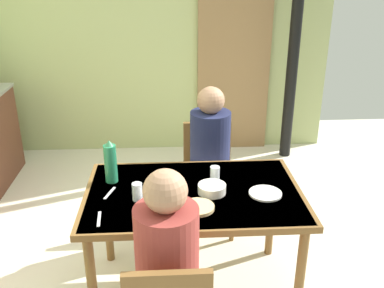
{
  "coord_description": "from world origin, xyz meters",
  "views": [
    {
      "loc": [
        0.24,
        -2.28,
        2.04
      ],
      "look_at": [
        0.39,
        0.2,
        1.0
      ],
      "focal_mm": 40.77,
      "sensor_mm": 36.0,
      "label": 1
    }
  ],
  "objects": [
    {
      "name": "bread_plate_sliced",
      "position": [
        0.4,
        -0.16,
        0.76
      ],
      "size": [
        0.19,
        0.19,
        0.02
      ],
      "primitive_type": "cylinder",
      "color": "#DBB77A",
      "rests_on": "dining_table"
    },
    {
      "name": "dinner_plate_near_left",
      "position": [
        0.16,
        -0.17,
        0.75
      ],
      "size": [
        0.19,
        0.19,
        0.01
      ],
      "primitive_type": "cylinder",
      "color": "white",
      "rests_on": "dining_table"
    },
    {
      "name": "dinner_plate_near_right",
      "position": [
        0.82,
        -0.01,
        0.75
      ],
      "size": [
        0.2,
        0.2,
        0.01
      ],
      "primitive_type": "cylinder",
      "color": "white",
      "rests_on": "dining_table"
    },
    {
      "name": "serving_bowl_center",
      "position": [
        0.5,
        0.02,
        0.78
      ],
      "size": [
        0.17,
        0.17,
        0.05
      ],
      "primitive_type": "cylinder",
      "color": "silver",
      "rests_on": "dining_table"
    },
    {
      "name": "water_bottle_green_near",
      "position": [
        -0.12,
        0.21,
        0.88
      ],
      "size": [
        0.08,
        0.08,
        0.28
      ],
      "color": "#237950",
      "rests_on": "dining_table"
    },
    {
      "name": "drinking_glass_by_far_diner",
      "position": [
        0.06,
        -0.03,
        0.8
      ],
      "size": [
        0.06,
        0.06,
        0.11
      ],
      "primitive_type": "cylinder",
      "color": "silver",
      "rests_on": "dining_table"
    },
    {
      "name": "drinking_glass_by_near_diner",
      "position": [
        0.53,
        0.16,
        0.8
      ],
      "size": [
        0.06,
        0.06,
        0.11
      ],
      "primitive_type": "cylinder",
      "color": "silver",
      "rests_on": "dining_table"
    },
    {
      "name": "cutlery_knife_far",
      "position": [
        0.26,
        0.02,
        0.75
      ],
      "size": [
        0.11,
        0.12,
        0.0
      ],
      "primitive_type": "cube",
      "rotation": [
        0.0,
        0.0,
        0.82
      ],
      "color": "silver",
      "rests_on": "dining_table"
    },
    {
      "name": "cutlery_knife_near",
      "position": [
        -0.14,
        -0.23,
        0.75
      ],
      "size": [
        0.03,
        0.15,
        0.0
      ],
      "primitive_type": "cube",
      "rotation": [
        0.0,
        0.0,
        1.65
      ],
      "color": "silver",
      "rests_on": "dining_table"
    },
    {
      "name": "stove_pipe_column",
      "position": [
        1.57,
        2.19,
        1.4
      ],
      "size": [
        0.12,
        0.12,
        2.8
      ],
      "primitive_type": "cylinder",
      "color": "black",
      "rests_on": "ground_plane"
    },
    {
      "name": "chair_far_diner",
      "position": [
        0.56,
        0.83,
        0.5
      ],
      "size": [
        0.4,
        0.4,
        0.87
      ],
      "rotation": [
        0.0,
        0.0,
        3.14
      ],
      "color": "brown",
      "rests_on": "ground_plane"
    },
    {
      "name": "door_wooden",
      "position": [
        0.99,
        2.46,
        1.0
      ],
      "size": [
        0.8,
        0.05,
        2.0
      ],
      "primitive_type": "cube",
      "color": "olive",
      "rests_on": "ground_plane"
    },
    {
      "name": "cutlery_fork_near",
      "position": [
        -0.12,
        0.05,
        0.75
      ],
      "size": [
        0.06,
        0.15,
        0.0
      ],
      "primitive_type": "cube",
      "rotation": [
        0.0,
        0.0,
        1.26
      ],
      "color": "silver",
      "rests_on": "dining_table"
    },
    {
      "name": "wall_back",
      "position": [
        0.0,
        2.54,
        1.4
      ],
      "size": [
        4.1,
        0.1,
        2.8
      ],
      "primitive_type": "cube",
      "color": "#A9B576",
      "rests_on": "ground_plane"
    },
    {
      "name": "person_far_diner",
      "position": [
        0.56,
        0.69,
        0.78
      ],
      "size": [
        0.3,
        0.37,
        0.77
      ],
      "rotation": [
        0.0,
        0.0,
        3.14
      ],
      "color": "#1E1D50",
      "rests_on": "ground_plane"
    },
    {
      "name": "dining_table",
      "position": [
        0.39,
        0.05,
        0.67
      ],
      "size": [
        1.32,
        0.86,
        0.75
      ],
      "color": "brown",
      "rests_on": "ground_plane"
    },
    {
      "name": "person_near_diner",
      "position": [
        0.22,
        -0.6,
        0.78
      ],
      "size": [
        0.3,
        0.37,
        0.77
      ],
      "color": "brown",
      "rests_on": "ground_plane"
    }
  ]
}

